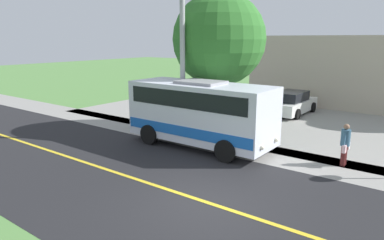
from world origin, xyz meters
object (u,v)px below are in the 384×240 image
at_px(street_light_pole, 181,45).
at_px(parked_car_near, 291,103).
at_px(shuttle_bus_front, 201,111).
at_px(pedestrian_with_bags, 345,144).
at_px(tree_curbside, 219,40).

xyz_separation_m(street_light_pole, parked_car_near, (-8.66, 2.02, -3.72)).
height_order(shuttle_bus_front, pedestrian_with_bags, shuttle_bus_front).
relative_size(street_light_pole, parked_car_near, 1.82).
height_order(pedestrian_with_bags, tree_curbside, tree_curbside).
height_order(street_light_pole, parked_car_near, street_light_pole).
relative_size(shuttle_bus_front, pedestrian_with_bags, 4.13).
bearing_deg(tree_curbside, street_light_pole, -9.70).
xyz_separation_m(shuttle_bus_front, street_light_pole, (-0.40, -1.41, 2.81)).
xyz_separation_m(pedestrian_with_bags, street_light_pole, (0.81, -7.18, 3.56)).
distance_m(pedestrian_with_bags, tree_curbside, 7.93).
height_order(pedestrian_with_bags, street_light_pole, street_light_pole).
bearing_deg(parked_car_near, tree_curbside, -14.53).
relative_size(shuttle_bus_front, street_light_pole, 0.83).
xyz_separation_m(street_light_pole, tree_curbside, (-2.52, 0.43, 0.22)).
bearing_deg(shuttle_bus_front, street_light_pole, -105.80).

